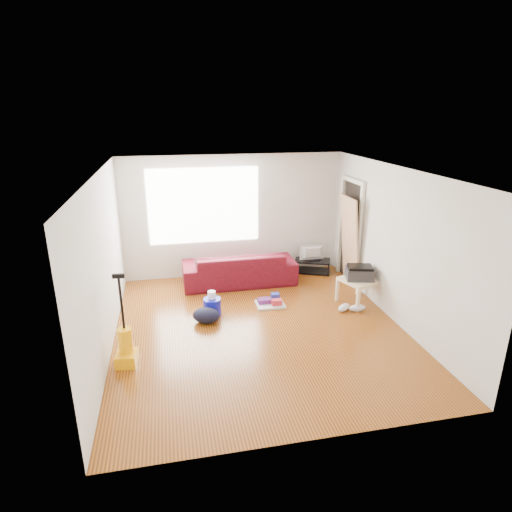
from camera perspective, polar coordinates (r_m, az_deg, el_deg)
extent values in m
cube|color=#4F2C0D|center=(6.96, 0.44, -9.65)|extent=(4.50, 5.00, 0.01)
cube|color=silver|center=(6.16, 0.50, 11.20)|extent=(4.50, 5.00, 0.01)
cube|color=beige|center=(8.81, -3.00, 5.31)|extent=(4.50, 0.01, 2.50)
cube|color=beige|center=(4.25, 7.77, -10.65)|extent=(4.50, 0.01, 2.50)
cube|color=beige|center=(6.39, -19.67, -1.22)|extent=(0.01, 5.00, 2.50)
cube|color=beige|center=(7.25, 18.14, 1.31)|extent=(0.01, 5.00, 2.50)
cube|color=white|center=(8.67, -6.95, 6.65)|extent=(2.20, 0.01, 1.50)
cube|color=silver|center=(8.35, 13.58, 2.24)|extent=(0.06, 0.08, 2.00)
cube|color=silver|center=(9.14, 11.22, 3.85)|extent=(0.06, 0.08, 2.00)
cube|color=silver|center=(8.53, 12.84, 9.81)|extent=(0.06, 0.98, 0.08)
cube|color=black|center=(8.76, 12.55, 3.09)|extent=(0.01, 0.86, 1.98)
imported|color=#41030E|center=(8.69, -2.23, -3.58)|extent=(2.23, 0.87, 0.65)
cube|color=black|center=(9.31, 7.50, -1.94)|extent=(0.85, 0.67, 0.03)
cube|color=black|center=(9.23, 7.56, -0.59)|extent=(0.85, 0.67, 0.03)
cylinder|color=black|center=(9.11, 5.33, -1.59)|extent=(0.03, 0.03, 0.28)
cylinder|color=black|center=(9.46, 5.52, -0.83)|extent=(0.03, 0.03, 0.28)
cylinder|color=black|center=(9.09, 9.61, -1.84)|extent=(0.03, 0.03, 0.28)
cylinder|color=black|center=(9.43, 9.65, -1.06)|extent=(0.03, 0.03, 0.28)
imported|color=black|center=(9.17, 7.60, 0.41)|extent=(0.54, 0.07, 0.31)
cube|color=beige|center=(7.86, 13.58, -3.15)|extent=(0.74, 0.74, 0.05)
cube|color=beige|center=(7.61, 13.44, -5.81)|extent=(0.05, 0.05, 0.42)
cube|color=beige|center=(7.95, 10.79, -4.52)|extent=(0.05, 0.05, 0.42)
cube|color=beige|center=(7.97, 16.09, -4.89)|extent=(0.05, 0.05, 0.42)
cube|color=beige|center=(8.29, 13.45, -3.70)|extent=(0.05, 0.05, 0.42)
cube|color=#28282C|center=(7.81, 13.65, -2.29)|extent=(0.54, 0.46, 0.20)
cube|color=black|center=(7.77, 13.72, -1.45)|extent=(0.49, 0.41, 0.04)
cylinder|color=#1014BB|center=(7.43, -5.81, -7.79)|extent=(0.34, 0.34, 0.30)
cylinder|color=white|center=(7.36, -5.89, -6.23)|extent=(0.13, 0.13, 0.12)
cube|color=silver|center=(7.72, 1.88, -6.45)|extent=(0.50, 0.40, 0.04)
cube|color=red|center=(7.64, 2.76, -6.17)|extent=(0.18, 0.12, 0.10)
cube|color=#5A2169|center=(7.71, 1.08, -5.97)|extent=(0.22, 0.16, 0.08)
cube|color=#2532A1|center=(7.79, 2.57, -5.47)|extent=(0.14, 0.12, 0.14)
ellipsoid|color=black|center=(7.20, -6.61, -8.74)|extent=(0.55, 0.49, 0.25)
ellipsoid|color=silver|center=(7.66, 11.63, -6.74)|extent=(0.32, 0.28, 0.12)
ellipsoid|color=silver|center=(7.69, 13.35, -6.76)|extent=(0.30, 0.13, 0.12)
cube|color=#FEAD06|center=(6.31, -16.84, -12.92)|extent=(0.31, 0.34, 0.18)
cylinder|color=#FEAD06|center=(6.22, -17.04, -10.66)|extent=(0.20, 0.20, 0.34)
cylinder|color=black|center=(6.01, -17.51, -6.06)|extent=(0.04, 0.04, 0.73)
cube|color=black|center=(5.86, -17.89, -2.56)|extent=(0.16, 0.06, 0.06)
cube|color=#A67B4C|center=(8.85, 12.00, -3.57)|extent=(0.22, 0.71, 1.77)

